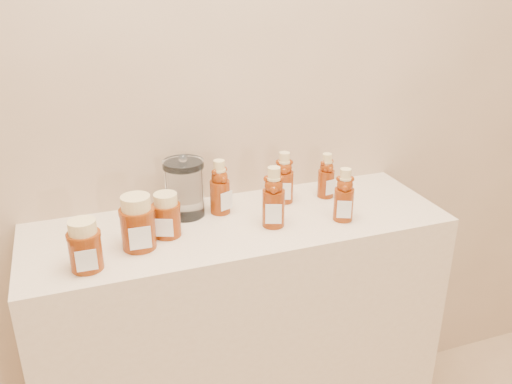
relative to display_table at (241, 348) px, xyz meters
name	(u,v)px	position (x,y,z in m)	size (l,w,h in m)	color
wall_back	(215,51)	(0.00, 0.20, 0.90)	(3.50, 0.02, 2.70)	tan
display_table	(241,348)	(0.00, 0.00, 0.00)	(1.20, 0.40, 0.90)	beige
bear_bottle_back_left	(220,183)	(-0.03, 0.08, 0.54)	(0.06, 0.06, 0.18)	#6A2208
bear_bottle_back_mid	(284,174)	(0.17, 0.09, 0.54)	(0.06, 0.06, 0.18)	#6A2208
bear_bottle_back_right	(326,173)	(0.31, 0.08, 0.53)	(0.05, 0.05, 0.16)	#6A2208
bear_bottle_front_left	(274,193)	(0.08, -0.05, 0.55)	(0.07, 0.07, 0.20)	#6A2208
bear_bottle_front_right	(344,191)	(0.29, -0.08, 0.54)	(0.06, 0.06, 0.18)	#6A2208
honey_jar_left	(85,245)	(-0.42, -0.11, 0.51)	(0.08, 0.08, 0.13)	#6A2208
honey_jar_back	(167,215)	(-0.21, -0.01, 0.51)	(0.08, 0.08, 0.12)	#6A2208
honey_jar_front	(138,222)	(-0.29, -0.05, 0.52)	(0.09, 0.09, 0.14)	#6A2208
glass_canister	(184,186)	(-0.13, 0.10, 0.54)	(0.12, 0.12, 0.18)	white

